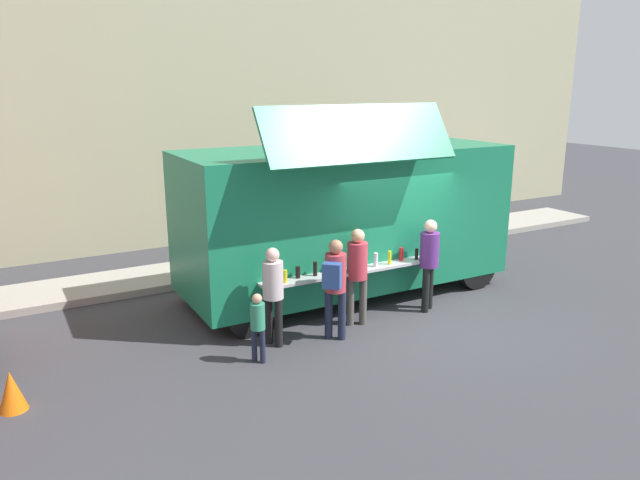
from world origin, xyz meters
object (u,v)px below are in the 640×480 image
child_near_queue (258,322)px  traffic_cone_orange (12,391)px  customer_rear_waiting (273,288)px  customer_extra_browsing (429,257)px  food_truck_main (346,216)px  customer_mid_with_backpack (335,280)px  trash_bin (435,223)px  customer_front_ordering (357,268)px

child_near_queue → traffic_cone_orange: bearing=139.0°
customer_rear_waiting → customer_extra_browsing: (3.17, -0.01, 0.06)m
food_truck_main → traffic_cone_orange: 6.55m
customer_mid_with_backpack → customer_extra_browsing: size_ratio=0.98×
trash_bin → customer_extra_browsing: 5.22m
traffic_cone_orange → child_near_queue: (3.36, -0.29, 0.38)m
customer_rear_waiting → customer_front_ordering: bearing=-19.5°
customer_rear_waiting → customer_extra_browsing: customer_extra_browsing is taller
trash_bin → child_near_queue: (-7.08, -4.34, 0.16)m
trash_bin → customer_mid_with_backpack: (-5.64, -4.19, 0.55)m
trash_bin → customer_rear_waiting: (-6.60, -3.89, 0.48)m
customer_rear_waiting → customer_extra_browsing: bearing=-21.7°
child_near_queue → food_truck_main: bearing=-0.3°
customer_extra_browsing → customer_mid_with_backpack: bearing=65.6°
customer_front_ordering → customer_extra_browsing: customer_extra_browsing is taller
trash_bin → customer_extra_browsing: (-3.43, -3.89, 0.54)m
food_truck_main → child_near_queue: food_truck_main is taller
food_truck_main → customer_mid_with_backpack: food_truck_main is taller
traffic_cone_orange → trash_bin: (10.44, 4.05, 0.22)m
trash_bin → customer_mid_with_backpack: 7.05m
customer_rear_waiting → child_near_queue: (-0.48, -0.46, -0.32)m
customer_front_ordering → customer_rear_waiting: size_ratio=1.06×
traffic_cone_orange → customer_extra_browsing: 7.05m
customer_mid_with_backpack → customer_rear_waiting: bearing=115.6°
traffic_cone_orange → customer_front_ordering: 5.53m
food_truck_main → customer_mid_with_backpack: bearing=-125.6°
food_truck_main → child_near_queue: size_ratio=5.86×
trash_bin → customer_front_ordering: size_ratio=0.57×
food_truck_main → trash_bin: (4.26, 2.32, -1.11)m
customer_extra_browsing → child_near_queue: 3.69m
customer_front_ordering → customer_rear_waiting: (-1.63, -0.06, -0.06)m
customer_front_ordering → child_near_queue: customer_front_ordering is taller
traffic_cone_orange → customer_rear_waiting: (3.84, 0.16, 0.71)m
traffic_cone_orange → trash_bin: size_ratio=0.55×
trash_bin → child_near_queue: 8.30m
food_truck_main → traffic_cone_orange: (-6.18, -1.73, -1.33)m
traffic_cone_orange → customer_front_ordering: size_ratio=0.32×
customer_extra_browsing → customer_front_ordering: bearing=55.3°
food_truck_main → trash_bin: size_ratio=6.50×
food_truck_main → trash_bin: bearing=29.2°
customer_rear_waiting → trash_bin: bearing=9.0°
food_truck_main → child_near_queue: bearing=-143.7°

